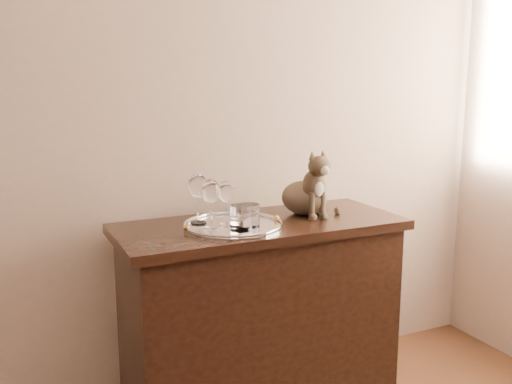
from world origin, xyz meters
The scene contains 9 objects.
wall_back centered at (0.00, 2.25, 1.35)m, with size 4.00×0.10×2.70m, color tan.
sideboard centered at (0.60, 1.94, 0.42)m, with size 1.20×0.50×0.85m, color black, non-canonical shape.
tray centered at (0.47, 1.91, 0.85)m, with size 0.40×0.40×0.01m, color white.
wine_glass_a centered at (0.35, 2.00, 0.96)m, with size 0.08×0.08×0.20m, color white, non-canonical shape.
wine_glass_c centered at (0.36, 1.89, 0.96)m, with size 0.08×0.08×0.20m, color silver, non-canonical shape.
wine_glass_d centered at (0.44, 1.92, 0.95)m, with size 0.07×0.07×0.18m, color white, non-canonical shape.
tumbler_a centered at (0.51, 1.86, 0.90)m, with size 0.08×0.08×0.09m, color white.
tumbler_b centered at (0.46, 1.83, 0.91)m, with size 0.09×0.09×0.10m, color white.
cat centered at (0.84, 1.99, 1.00)m, with size 0.29×0.27×0.29m, color #48382B, non-canonical shape.
Camera 1 is at (-0.39, -0.13, 1.43)m, focal length 40.00 mm.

